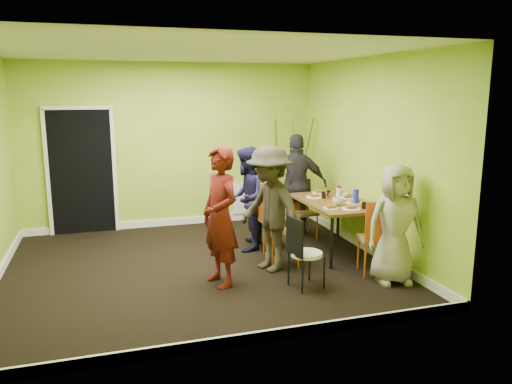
% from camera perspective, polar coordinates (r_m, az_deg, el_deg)
% --- Properties ---
extents(ground, '(5.00, 5.00, 0.00)m').
position_cam_1_polar(ground, '(6.83, -6.54, -8.44)').
color(ground, black).
rests_on(ground, ground).
extents(room_walls, '(5.04, 4.54, 2.82)m').
position_cam_1_polar(room_walls, '(6.60, -7.00, -0.24)').
color(room_walls, '#8CA62A').
rests_on(room_walls, ground).
extents(dining_table, '(0.90, 1.50, 0.75)m').
position_cam_1_polar(dining_table, '(7.35, 9.12, -1.45)').
color(dining_table, black).
rests_on(dining_table, ground).
extents(chair_left_far, '(0.47, 0.47, 1.04)m').
position_cam_1_polar(chair_left_far, '(7.33, 1.04, -2.23)').
color(chair_left_far, '#C64E12').
rests_on(chair_left_far, ground).
extents(chair_left_near, '(0.51, 0.51, 0.97)m').
position_cam_1_polar(chair_left_near, '(6.71, 2.71, -3.86)').
color(chair_left_near, '#C64E12').
rests_on(chair_left_near, ground).
extents(chair_back_end, '(0.41, 0.48, 0.92)m').
position_cam_1_polar(chair_back_end, '(8.08, 5.05, -0.51)').
color(chair_back_end, '#C64E12').
rests_on(chair_back_end, ground).
extents(chair_front_end, '(0.50, 0.50, 0.99)m').
position_cam_1_polar(chair_front_end, '(6.48, 13.75, -4.64)').
color(chair_front_end, '#C64E12').
rests_on(chair_front_end, ground).
extents(chair_bentwood, '(0.40, 0.39, 0.87)m').
position_cam_1_polar(chair_bentwood, '(5.96, 5.31, -6.52)').
color(chair_bentwood, black).
rests_on(chair_bentwood, ground).
extents(easel, '(0.75, 0.70, 1.86)m').
position_cam_1_polar(easel, '(8.89, 4.08, 2.38)').
color(easel, brown).
rests_on(easel, ground).
extents(plate_near_left, '(0.26, 0.26, 0.01)m').
position_cam_1_polar(plate_near_left, '(7.54, 6.69, -0.57)').
color(plate_near_left, white).
rests_on(plate_near_left, dining_table).
extents(plate_near_right, '(0.22, 0.22, 0.01)m').
position_cam_1_polar(plate_near_right, '(6.85, 8.58, -1.85)').
color(plate_near_right, white).
rests_on(plate_near_right, dining_table).
extents(plate_far_back, '(0.24, 0.24, 0.01)m').
position_cam_1_polar(plate_far_back, '(7.86, 7.31, -0.10)').
color(plate_far_back, white).
rests_on(plate_far_back, dining_table).
extents(plate_far_front, '(0.26, 0.26, 0.01)m').
position_cam_1_polar(plate_far_front, '(6.86, 10.81, -1.90)').
color(plate_far_front, white).
rests_on(plate_far_front, dining_table).
extents(plate_wall_back, '(0.27, 0.27, 0.01)m').
position_cam_1_polar(plate_wall_back, '(7.56, 10.40, -0.66)').
color(plate_wall_back, white).
rests_on(plate_wall_back, dining_table).
extents(plate_wall_front, '(0.26, 0.26, 0.01)m').
position_cam_1_polar(plate_wall_front, '(7.26, 11.20, -1.19)').
color(plate_wall_front, white).
rests_on(plate_wall_front, dining_table).
extents(thermos, '(0.07, 0.07, 0.20)m').
position_cam_1_polar(thermos, '(7.32, 9.43, -0.27)').
color(thermos, white).
rests_on(thermos, dining_table).
extents(blue_bottle, '(0.08, 0.08, 0.21)m').
position_cam_1_polar(blue_bottle, '(7.17, 11.35, -0.52)').
color(blue_bottle, '#1B25CF').
rests_on(blue_bottle, dining_table).
extents(orange_bottle, '(0.04, 0.04, 0.08)m').
position_cam_1_polar(orange_bottle, '(7.52, 8.44, -0.41)').
color(orange_bottle, '#C64E12').
rests_on(orange_bottle, dining_table).
extents(glass_mid, '(0.07, 0.07, 0.11)m').
position_cam_1_polar(glass_mid, '(7.49, 7.73, -0.32)').
color(glass_mid, black).
rests_on(glass_mid, dining_table).
extents(glass_back, '(0.06, 0.06, 0.08)m').
position_cam_1_polar(glass_back, '(7.70, 8.30, -0.10)').
color(glass_back, black).
rests_on(glass_back, dining_table).
extents(glass_front, '(0.06, 0.06, 0.09)m').
position_cam_1_polar(glass_front, '(6.93, 12.23, -1.48)').
color(glass_front, black).
rests_on(glass_front, dining_table).
extents(cup_a, '(0.14, 0.14, 0.11)m').
position_cam_1_polar(cup_a, '(7.06, 9.30, -1.07)').
color(cup_a, white).
rests_on(cup_a, dining_table).
extents(cup_b, '(0.09, 0.09, 0.08)m').
position_cam_1_polar(cup_b, '(7.53, 10.18, -0.43)').
color(cup_b, white).
rests_on(cup_b, dining_table).
extents(person_standing, '(0.57, 0.71, 1.69)m').
position_cam_1_polar(person_standing, '(5.97, -4.10, -2.84)').
color(person_standing, '#53110E').
rests_on(person_standing, ground).
extents(person_left_far, '(0.83, 0.91, 1.53)m').
position_cam_1_polar(person_left_far, '(7.33, -1.03, -0.78)').
color(person_left_far, '#171536').
rests_on(person_left_far, ground).
extents(person_left_near, '(0.94, 1.20, 1.64)m').
position_cam_1_polar(person_left_near, '(6.46, 1.57, -1.95)').
color(person_left_near, '#29251B').
rests_on(person_left_near, ground).
extents(person_back_end, '(1.04, 0.67, 1.65)m').
position_cam_1_polar(person_back_end, '(8.10, 4.71, 0.81)').
color(person_back_end, black).
rests_on(person_back_end, ground).
extents(person_front_end, '(0.78, 0.56, 1.47)m').
position_cam_1_polar(person_front_end, '(6.27, 15.64, -3.57)').
color(person_front_end, gray).
rests_on(person_front_end, ground).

